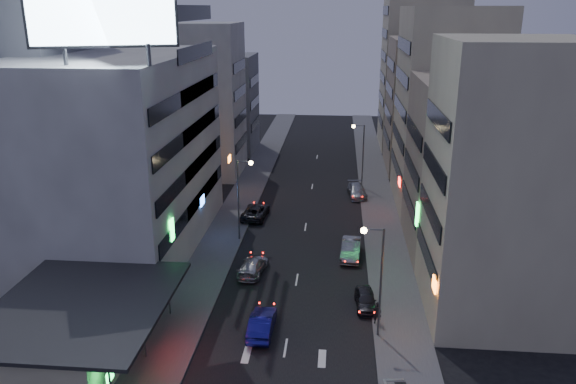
# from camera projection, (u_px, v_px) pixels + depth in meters

# --- Properties ---
(sidewalk_left) EXTENTS (4.00, 120.00, 0.12)m
(sidewalk_left) POSITION_uv_depth(u_px,v_px,m) (237.00, 211.00, 63.13)
(sidewalk_left) COLOR #4C4C4F
(sidewalk_left) RESTS_ON ground
(sidewalk_right) EXTENTS (4.00, 120.00, 0.12)m
(sidewalk_right) POSITION_uv_depth(u_px,v_px,m) (380.00, 215.00, 61.75)
(sidewalk_right) COLOR #4C4C4F
(sidewalk_right) RESTS_ON ground
(food_court) EXTENTS (11.00, 13.00, 3.88)m
(food_court) POSITION_uv_depth(u_px,v_px,m) (71.00, 328.00, 36.56)
(food_court) COLOR beige
(food_court) RESTS_ON ground
(white_building) EXTENTS (14.00, 24.00, 18.00)m
(white_building) POSITION_uv_depth(u_px,v_px,m) (118.00, 154.00, 51.64)
(white_building) COLOR silver
(white_building) RESTS_ON ground
(grey_tower) EXTENTS (10.00, 14.00, 34.00)m
(grey_tower) POSITION_uv_depth(u_px,v_px,m) (30.00, 62.00, 52.75)
(grey_tower) COLOR slate
(grey_tower) RESTS_ON ground
(shophouse_near) EXTENTS (10.00, 11.00, 20.00)m
(shophouse_near) POSITION_uv_depth(u_px,v_px,m) (505.00, 184.00, 39.59)
(shophouse_near) COLOR beige
(shophouse_near) RESTS_ON ground
(shophouse_mid) EXTENTS (11.00, 12.00, 16.00)m
(shophouse_mid) POSITION_uv_depth(u_px,v_px,m) (473.00, 167.00, 51.04)
(shophouse_mid) COLOR tan
(shophouse_mid) RESTS_ON ground
(shophouse_far) EXTENTS (10.00, 14.00, 22.00)m
(shophouse_far) POSITION_uv_depth(u_px,v_px,m) (446.00, 110.00, 62.44)
(shophouse_far) COLOR beige
(shophouse_far) RESTS_ON ground
(far_left_a) EXTENTS (11.00, 10.00, 20.00)m
(far_left_a) POSITION_uv_depth(u_px,v_px,m) (199.00, 101.00, 74.84)
(far_left_a) COLOR silver
(far_left_a) RESTS_ON ground
(far_left_b) EXTENTS (12.00, 10.00, 15.00)m
(far_left_b) POSITION_uv_depth(u_px,v_px,m) (217.00, 103.00, 87.96)
(far_left_b) COLOR slate
(far_left_b) RESTS_ON ground
(far_right_a) EXTENTS (11.00, 12.00, 18.00)m
(far_right_a) POSITION_uv_depth(u_px,v_px,m) (429.00, 105.00, 77.21)
(far_right_a) COLOR tan
(far_right_a) RESTS_ON ground
(far_right_b) EXTENTS (12.00, 12.00, 24.00)m
(far_right_b) POSITION_uv_depth(u_px,v_px,m) (421.00, 72.00, 89.46)
(far_right_b) COLOR beige
(far_right_b) RESTS_ON ground
(billboard) EXTENTS (9.52, 3.75, 6.20)m
(billboard) POSITION_uv_depth(u_px,v_px,m) (102.00, 10.00, 37.85)
(billboard) COLOR #595B60
(billboard) RESTS_ON white_building
(street_lamp_right_near) EXTENTS (1.60, 0.44, 8.02)m
(street_lamp_right_near) POSITION_uv_depth(u_px,v_px,m) (376.00, 266.00, 37.57)
(street_lamp_right_near) COLOR #595B60
(street_lamp_right_near) RESTS_ON sidewalk_right
(street_lamp_left) EXTENTS (1.60, 0.44, 8.02)m
(street_lamp_left) POSITION_uv_depth(u_px,v_px,m) (242.00, 188.00, 53.72)
(street_lamp_left) COLOR #595B60
(street_lamp_left) RESTS_ON sidewalk_left
(street_lamp_right_far) EXTENTS (1.60, 0.44, 8.02)m
(street_lamp_right_far) POSITION_uv_depth(u_px,v_px,m) (360.00, 147.00, 69.72)
(street_lamp_right_far) COLOR #595B60
(street_lamp_right_far) RESTS_ON sidewalk_right
(parked_car_right_near) EXTENTS (1.76, 3.86, 1.28)m
(parked_car_right_near) POSITION_uv_depth(u_px,v_px,m) (366.00, 300.00, 42.82)
(parked_car_right_near) COLOR #29292F
(parked_car_right_near) RESTS_ON ground
(parked_car_right_mid) EXTENTS (2.02, 4.94, 1.59)m
(parked_car_right_mid) POSITION_uv_depth(u_px,v_px,m) (351.00, 249.00, 51.38)
(parked_car_right_mid) COLOR gray
(parked_car_right_mid) RESTS_ON ground
(parked_car_left) EXTENTS (2.81, 5.42, 1.46)m
(parked_car_left) POSITION_uv_depth(u_px,v_px,m) (255.00, 211.00, 61.02)
(parked_car_left) COLOR black
(parked_car_left) RESTS_ON ground
(parked_car_right_far) EXTENTS (2.59, 5.18, 1.45)m
(parked_car_right_far) POSITION_uv_depth(u_px,v_px,m) (357.00, 191.00, 67.90)
(parked_car_right_far) COLOR #9B9FA3
(parked_car_right_far) RESTS_ON ground
(road_car_blue) EXTENTS (1.65, 4.58, 1.50)m
(road_car_blue) POSITION_uv_depth(u_px,v_px,m) (262.00, 323.00, 39.41)
(road_car_blue) COLOR navy
(road_car_blue) RESTS_ON ground
(road_car_silver) EXTENTS (2.44, 4.95, 1.38)m
(road_car_silver) POSITION_uv_depth(u_px,v_px,m) (253.00, 266.00, 48.28)
(road_car_silver) COLOR #A8ABB1
(road_car_silver) RESTS_ON ground
(person) EXTENTS (0.67, 0.49, 1.71)m
(person) POSITION_uv_depth(u_px,v_px,m) (377.00, 313.00, 40.34)
(person) COLOR black
(person) RESTS_ON sidewalk_right
(scooter_black_b) EXTENTS (0.73, 1.80, 1.07)m
(scooter_black_b) POSITION_uv_depth(u_px,v_px,m) (404.00, 384.00, 33.21)
(scooter_black_b) COLOR black
(scooter_black_b) RESTS_ON sidewalk_right
(scooter_silver_b) EXTENTS (0.90, 2.01, 1.19)m
(scooter_silver_b) POSITION_uv_depth(u_px,v_px,m) (405.00, 370.00, 34.36)
(scooter_silver_b) COLOR #95989C
(scooter_silver_b) RESTS_ON sidewalk_right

